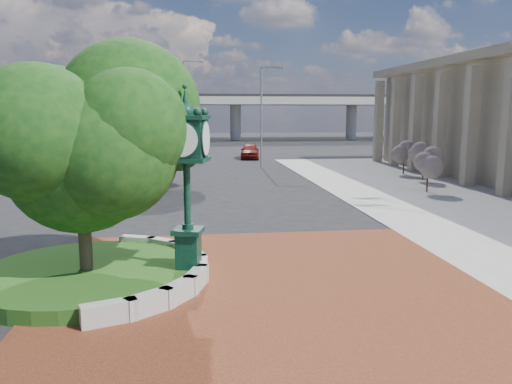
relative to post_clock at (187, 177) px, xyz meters
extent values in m
plane|color=black|center=(2.15, 0.21, -2.97)|extent=(200.00, 200.00, 0.00)
cube|color=#612717|center=(2.15, -0.79, -2.95)|extent=(12.00, 12.00, 0.04)
cube|color=#9E9B93|center=(-1.75, -2.80, -2.70)|extent=(1.29, 0.76, 0.54)
cube|color=#9E9B93|center=(-0.90, -2.33, -2.70)|extent=(1.20, 1.04, 0.54)
cube|color=#9E9B93|center=(-0.23, -1.62, -2.70)|extent=(1.00, 1.22, 0.54)
cube|color=#9E9B93|center=(0.20, -0.75, -2.70)|extent=(0.71, 1.30, 0.54)
cube|color=#9E9B93|center=(0.35, 0.21, -2.70)|extent=(0.35, 1.25, 0.54)
cube|color=#9E9B93|center=(0.20, 1.17, -2.70)|extent=(0.71, 1.30, 0.54)
cube|color=#9E9B93|center=(-0.23, 2.05, -2.70)|extent=(1.00, 1.22, 0.54)
cube|color=#9E9B93|center=(-0.90, 2.75, -2.70)|extent=(1.20, 1.04, 0.54)
cube|color=#9E9B93|center=(-1.75, 3.22, -2.70)|extent=(1.29, 0.76, 0.54)
cylinder|color=#164212|center=(-2.85, 0.21, -2.77)|extent=(6.10, 6.10, 0.40)
cube|color=#9E9B93|center=(2.15, 70.21, 3.53)|extent=(90.00, 12.00, 1.20)
cube|color=black|center=(2.15, 70.21, 4.33)|extent=(90.00, 12.00, 0.40)
cylinder|color=#9E9B93|center=(-12.85, 70.21, 0.03)|extent=(1.80, 1.80, 6.00)
cylinder|color=#9E9B93|center=(7.15, 70.21, 0.03)|extent=(1.80, 1.80, 6.00)
cylinder|color=#9E9B93|center=(27.15, 70.21, 0.03)|extent=(1.80, 1.80, 6.00)
cylinder|color=#38281C|center=(-2.85, 0.21, -1.89)|extent=(0.36, 0.36, 2.17)
sphere|color=#0E3511|center=(-2.85, 0.21, 0.76)|extent=(5.20, 5.20, 5.20)
cylinder|color=#38281C|center=(-1.85, 18.21, -2.01)|extent=(0.36, 0.36, 1.92)
sphere|color=#0E3511|center=(-1.85, 18.21, 0.27)|extent=(4.40, 4.40, 4.40)
cube|color=black|center=(0.00, 0.00, -2.88)|extent=(1.09, 1.09, 0.18)
cube|color=black|center=(0.00, 0.00, -2.17)|extent=(0.75, 0.75, 1.25)
cube|color=black|center=(0.00, 0.00, -1.51)|extent=(0.96, 0.96, 0.14)
cylinder|color=black|center=(0.00, 0.00, -0.48)|extent=(0.19, 0.19, 1.94)
cube|color=black|center=(0.00, 0.00, 1.07)|extent=(1.23, 1.23, 1.02)
cylinder|color=white|center=(-0.12, -0.52, 1.07)|extent=(0.90, 0.27, 0.91)
cylinder|color=white|center=(0.12, 0.52, 1.07)|extent=(0.90, 0.27, 0.91)
cylinder|color=white|center=(-0.52, 0.12, 1.07)|extent=(0.27, 0.90, 0.91)
cylinder|color=white|center=(0.52, -0.12, 1.07)|extent=(0.27, 0.90, 0.91)
sphere|color=black|center=(0.00, 0.00, 1.78)|extent=(0.50, 0.50, 0.50)
cone|color=black|center=(0.00, 0.00, 2.15)|extent=(0.20, 0.20, 0.57)
imported|color=#64120E|center=(5.86, 36.96, -2.19)|extent=(2.39, 4.77, 1.56)
cylinder|color=slate|center=(5.88, 28.28, 1.22)|extent=(0.15, 0.15, 8.38)
cube|color=slate|center=(6.68, 28.01, 5.41)|extent=(1.63, 0.66, 0.11)
cube|color=slate|center=(7.38, 27.78, 5.31)|extent=(0.52, 0.37, 0.14)
cylinder|color=slate|center=(-0.79, 44.18, 2.20)|extent=(0.18, 0.18, 10.34)
cube|color=slate|center=(0.24, 44.13, 7.37)|extent=(2.07, 0.28, 0.14)
cube|color=slate|center=(1.16, 44.08, 7.26)|extent=(0.59, 0.32, 0.17)
cylinder|color=#38281C|center=(13.94, 14.12, -2.37)|extent=(0.10, 0.10, 1.20)
sphere|color=#A3518C|center=(13.94, 14.12, -1.37)|extent=(1.20, 1.20, 1.20)
cylinder|color=#38281C|center=(16.10, 19.20, -2.37)|extent=(0.10, 0.10, 1.20)
sphere|color=#A3518C|center=(16.10, 19.20, -1.37)|extent=(1.20, 1.20, 1.20)
cylinder|color=#38281C|center=(16.07, 22.47, -2.37)|extent=(0.10, 0.10, 1.20)
sphere|color=#A3518C|center=(16.07, 22.47, -1.37)|extent=(1.20, 1.20, 1.20)
camera|label=1|loc=(0.22, -13.76, 1.79)|focal=35.00mm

